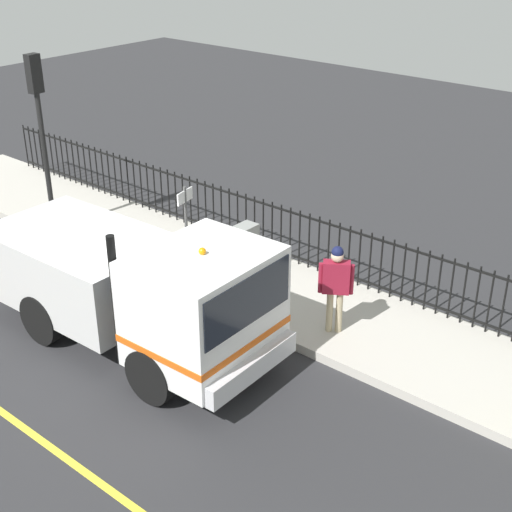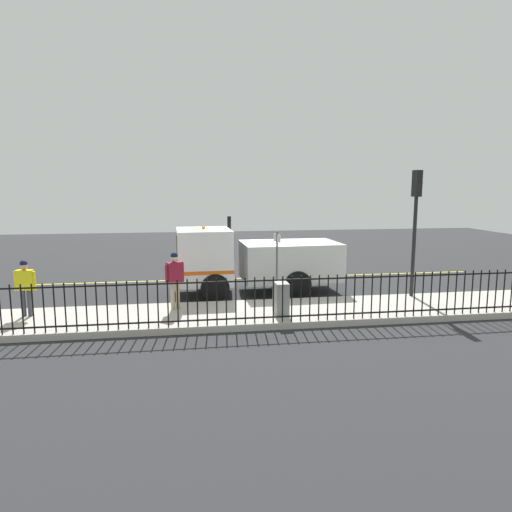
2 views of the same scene
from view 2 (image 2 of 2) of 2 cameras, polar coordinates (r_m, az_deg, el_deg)
The scene contains 11 objects.
ground_plane at distance 16.47m, azimuth 1.59°, elevation -4.65°, with size 46.33×46.33×0.00m, color #2B2B2D.
sidewalk_slab at distance 13.67m, azimuth 3.81°, elevation -7.07°, with size 2.67×21.06×0.18m, color #B7B2A8.
lane_marking at distance 19.15m, azimuth 0.08°, elevation -2.75°, with size 0.12×18.95×0.01m, color yellow.
work_truck at distance 16.15m, azimuth -1.33°, elevation -0.25°, with size 2.39×5.98×2.72m.
worker_standing at distance 13.64m, azimuth -10.16°, elevation -2.30°, with size 0.45×0.55×1.72m.
pedestrian_distant at distance 14.25m, azimuth -26.97°, elevation -2.93°, with size 0.25×0.60×1.60m.
iron_fence at distance 12.34m, azimuth 5.08°, elevation -5.32°, with size 0.04×17.94×1.26m.
traffic_light_near at distance 15.77m, azimuth 19.39°, elevation 5.72°, with size 0.32×0.23×4.15m.
utility_cabinet at distance 13.11m, azimuth 3.14°, elevation -5.26°, with size 0.67×0.36×0.92m, color gray.
traffic_cone at distance 19.04m, azimuth 7.37°, elevation -1.75°, with size 0.52×0.52×0.75m, color orange.
street_sign at distance 14.40m, azimuth 2.64°, elevation -0.23°, with size 0.50×0.13×2.22m.
Camera 2 is at (15.76, -2.90, 3.79)m, focal length 31.92 mm.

